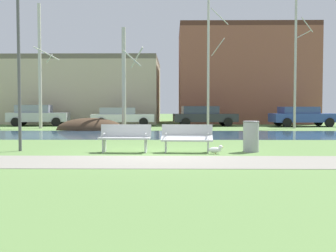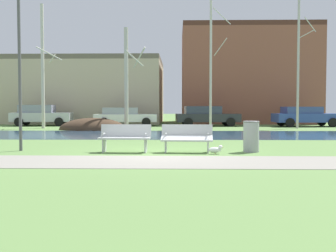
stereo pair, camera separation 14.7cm
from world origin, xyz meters
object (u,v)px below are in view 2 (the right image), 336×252
bench_left (125,137)px  seagull (215,150)px  parked_sedan_second_white (124,116)px  parked_van_nearest_silver (41,115)px  streetlamp (19,30)px  bench_right (187,137)px  trash_bin (251,136)px  parked_wagon_fourth_blue (305,116)px  parked_hatch_third_dark (206,116)px

bench_left → seagull: bench_left is taller
seagull → parked_sedan_second_white: (-5.12, 18.03, 0.60)m
parked_sedan_second_white → parked_van_nearest_silver: bearing=178.6°
seagull → streetlamp: bearing=173.1°
bench_left → streetlamp: 4.85m
bench_left → bench_right: size_ratio=1.00×
streetlamp → parked_van_nearest_silver: (-5.17, 17.42, -3.06)m
streetlamp → trash_bin: bearing=-1.4°
seagull → parked_wagon_fourth_blue: parked_wagon_fourth_blue is taller
parked_hatch_third_dark → seagull: bearing=-93.0°
seagull → parked_sedan_second_white: 18.75m
bench_right → trash_bin: (2.03, 0.18, 0.04)m
bench_left → parked_wagon_fourth_blue: (10.78, 17.00, 0.29)m
bench_left → parked_van_nearest_silver: 19.75m
bench_right → parked_wagon_fourth_blue: size_ratio=0.34×
parked_hatch_third_dark → streetlamp: bearing=-112.7°
parked_sedan_second_white → seagull: bearing=-74.1°
parked_sedan_second_white → parked_hatch_third_dark: bearing=-1.3°
parked_sedan_second_white → parked_hatch_third_dark: parked_hatch_third_dark is taller
trash_bin → seagull: (-1.17, -0.58, -0.37)m
seagull → parked_wagon_fourth_blue: (7.98, 17.41, 0.63)m
bench_left → seagull: 2.84m
trash_bin → bench_right: bearing=-175.0°
seagull → bench_left: bearing=171.8°
trash_bin → parked_sedan_second_white: parked_sedan_second_white is taller
trash_bin → streetlamp: streetlamp is taller
streetlamp → parked_hatch_third_dark: 18.82m
bench_left → parked_sedan_second_white: 17.78m
bench_right → parked_wagon_fourth_blue: (8.84, 17.00, 0.29)m
parked_wagon_fourth_blue → parked_sedan_second_white: bearing=177.3°
parked_van_nearest_silver → parked_wagon_fourth_blue: 19.40m
trash_bin → streetlamp: 8.14m
trash_bin → parked_sedan_second_white: 18.55m
bench_right → parked_sedan_second_white: bearing=103.6°
trash_bin → streetlamp: size_ratio=0.17×
seagull → parked_hatch_third_dark: (0.93, 17.89, 0.64)m
seagull → trash_bin: bearing=26.5°
trash_bin → streetlamp: bearing=178.6°
bench_left → seagull: size_ratio=3.43×
bench_left → parked_van_nearest_silver: bearing=115.8°
bench_left → trash_bin: bearing=2.6°
trash_bin → parked_van_nearest_silver: 21.63m
parked_van_nearest_silver → parked_hatch_third_dark: (12.34, -0.29, -0.04)m
bench_left → parked_wagon_fourth_blue: bearing=57.6°
bench_left → parked_hatch_third_dark: size_ratio=0.34×
seagull → streetlamp: 7.31m
bench_right → parked_hatch_third_dark: bearing=84.2°
parked_van_nearest_silver → parked_wagon_fourth_blue: size_ratio=0.94×
bench_right → parked_hatch_third_dark: 17.58m
parked_hatch_third_dark → parked_wagon_fourth_blue: (7.05, -0.48, -0.01)m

